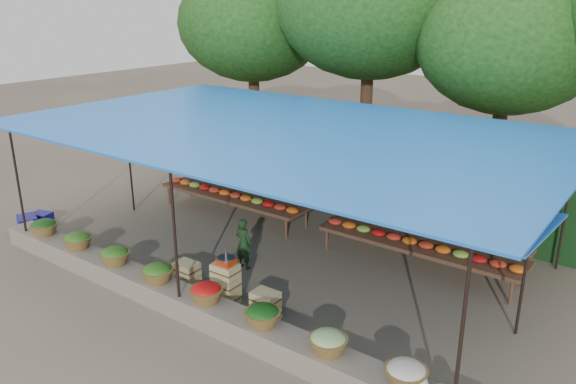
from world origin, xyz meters
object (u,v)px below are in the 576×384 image
Objects in this scene: crate_counter at (225,287)px; blue_crate_front at (27,223)px; blue_crate_back at (42,218)px; weighing_scale at (226,261)px; vendor_seated at (243,244)px.

crate_counter is 6.09m from blue_crate_front.
blue_crate_back is at bearing 178.55° from crate_counter.
weighing_scale is 0.31× the size of vendor_seated.
blue_crate_back is (-6.22, 0.16, -0.71)m from weighing_scale.
crate_counter is 2.21× the size of vendor_seated.
blue_crate_front reaches higher than blue_crate_back.
crate_counter reaches higher than blue_crate_front.
vendor_seated is at bearing 118.71° from weighing_scale.
blue_crate_front is at bearing -94.91° from blue_crate_back.
weighing_scale is at bearing -17.53° from blue_crate_back.
crate_counter is at bearing 117.17° from vendor_seated.
weighing_scale reaches higher than crate_counter.
weighing_scale is 0.71× the size of blue_crate_back.
vendor_seated is 2.31× the size of blue_crate_back.
weighing_scale is 6.26m from blue_crate_back.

